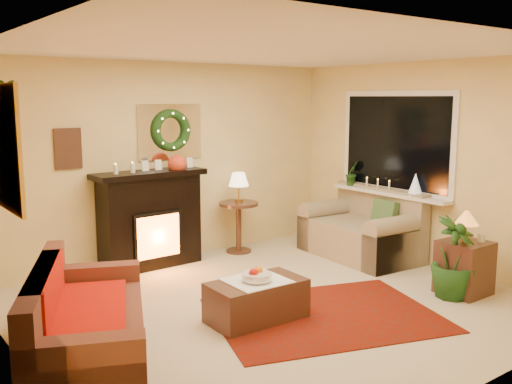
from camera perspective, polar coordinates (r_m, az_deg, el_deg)
floor at (r=6.08m, az=2.01°, el=-11.20°), size 5.00×5.00×0.00m
ceiling at (r=5.71m, az=2.16°, el=14.03°), size 5.00×5.00×0.00m
wall_back at (r=7.62m, az=-8.58°, el=2.98°), size 5.00×5.00×0.00m
wall_front at (r=4.27m, az=21.38°, el=-2.58°), size 5.00×5.00×0.00m
wall_left at (r=4.64m, az=-22.78°, el=-1.75°), size 4.50×4.50×0.00m
wall_right at (r=7.56m, az=17.04°, el=2.62°), size 4.50×4.50×0.00m
area_rug at (r=5.83m, az=6.90°, el=-12.12°), size 2.57×2.23×0.01m
sofa at (r=4.86m, az=-16.32°, el=-11.56°), size 1.53×2.08×0.82m
red_throw at (r=4.96m, az=-17.32°, el=-10.87°), size 0.75×1.22×0.02m
fireplace at (r=7.37m, az=-10.54°, el=-3.20°), size 1.28×0.44×1.16m
poinsettia at (r=7.37m, az=-7.89°, el=2.78°), size 0.24×0.24×0.24m
mantel_candle_a at (r=7.03m, az=-13.84°, el=1.95°), size 0.06×0.06×0.18m
mantel_candle_b at (r=7.11m, az=-12.23°, el=2.09°), size 0.06×0.06×0.18m
mantel_mirror at (r=7.57m, az=-8.58°, el=5.98°), size 0.92×0.02×0.72m
wreath at (r=7.54m, az=-8.44°, el=6.12°), size 0.55×0.11×0.55m
wall_art at (r=7.05m, az=-18.29°, el=4.14°), size 0.32×0.03×0.48m
gold_mirror at (r=4.87m, az=-23.76°, el=4.05°), size 0.03×0.84×1.00m
hanging_plant at (r=5.62m, az=-24.27°, el=6.87°), size 0.33×0.28×0.36m
loveseat at (r=7.85m, az=10.34°, el=-3.40°), size 1.04×1.66×0.93m
window_frame at (r=7.86m, az=13.83°, el=4.84°), size 0.03×1.86×1.36m
window_glass at (r=7.85m, az=13.76°, el=4.83°), size 0.02×1.70×1.22m
window_sill at (r=7.86m, az=13.15°, el=-0.13°), size 0.22×1.86×0.04m
mini_tree at (r=7.59m, az=15.65°, el=0.73°), size 0.19×0.19×0.29m
sill_plant at (r=8.31m, az=9.58°, el=1.98°), size 0.25×0.20×0.46m
side_table_round at (r=7.97m, az=-1.75°, el=-3.75°), size 0.69×0.69×0.71m
lamp_cream at (r=7.84m, az=-1.75°, el=0.15°), size 0.28×0.28×0.42m
end_table_square at (r=6.73m, az=20.09°, el=-7.30°), size 0.48×0.48×0.59m
lamp_tiffany at (r=6.59m, az=20.25°, el=-3.39°), size 0.27×0.27×0.39m
coffee_table at (r=5.62m, az=0.06°, el=-10.67°), size 0.95×0.54×0.39m
fruit_bowl at (r=5.51m, az=0.08°, el=-8.43°), size 0.28×0.28×0.07m
floor_palm at (r=6.51m, az=19.20°, el=-6.16°), size 1.75×1.75×2.64m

